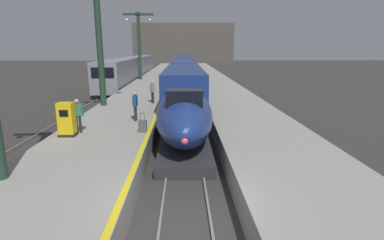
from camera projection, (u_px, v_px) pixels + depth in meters
The scene contains 18 objects.
ground_plane at pixel (186, 232), 8.47m from camera, with size 260.00×260.00×0.00m, color #33302D.
platform_left at pixel (147, 92), 32.30m from camera, with size 4.80×110.00×1.05m, color gray.
platform_right at pixel (221, 92), 32.52m from camera, with size 4.80×110.00×1.05m, color gray.
platform_left_safety_stripe at pixel (168, 87), 32.24m from camera, with size 0.20×107.80×0.01m, color yellow.
rail_main_left at pixel (178, 92), 35.17m from camera, with size 0.08×110.00×0.12m, color slate.
rail_main_right at pixel (190, 92), 35.21m from camera, with size 0.08×110.00×0.12m, color slate.
rail_secondary_left at pixel (109, 93), 34.95m from camera, with size 0.08×110.00×0.12m, color slate.
rail_secondary_right at pixel (122, 93), 34.99m from camera, with size 0.08×110.00×0.12m, color slate.
highspeed_train_main at pixel (184, 69), 47.47m from camera, with size 2.92×76.38×3.60m.
regional_train_adjacent at pixel (133, 68), 47.33m from camera, with size 2.85×36.60×3.80m.
station_column_mid at pixel (99, 30), 20.57m from camera, with size 4.00×0.68×8.83m.
station_column_far at pixel (139, 39), 39.39m from camera, with size 4.00×0.68×8.68m.
passenger_near_edge at pixel (77, 113), 14.45m from camera, with size 0.52×0.36×1.69m.
passenger_mid_platform at pixel (152, 90), 22.49m from camera, with size 0.40×0.48×1.69m.
passenger_far_waiting at pixel (135, 104), 16.91m from camera, with size 0.25×0.57×1.69m.
rolling_suitcase at pixel (143, 126), 14.70m from camera, with size 0.40×0.22×0.98m.
ticket_machine_yellow at pixel (67, 121), 14.01m from camera, with size 0.76×0.62×1.60m.
terminus_back_wall at pixel (183, 43), 105.99m from camera, with size 36.00×2.00×14.00m, color #4C4742.
Camera 1 is at (-0.03, -7.50, 5.08)m, focal length 27.82 mm.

